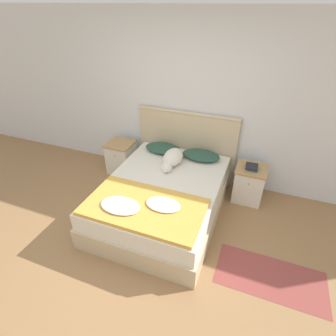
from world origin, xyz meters
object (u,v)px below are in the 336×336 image
(nightstand_left, at_px, (121,157))
(pillow_left, at_px, (163,148))
(nightstand_right, at_px, (249,183))
(dog, at_px, (173,158))
(book_stack, at_px, (252,167))
(bed, at_px, (163,197))
(pillow_right, at_px, (201,155))

(nightstand_left, relative_size, pillow_left, 0.95)
(nightstand_left, xyz_separation_m, nightstand_right, (2.17, 0.00, 0.00))
(pillow_left, bearing_deg, nightstand_right, -1.64)
(nightstand_right, distance_m, dog, 1.20)
(nightstand_left, relative_size, nightstand_right, 1.00)
(pillow_left, height_order, book_stack, pillow_left)
(bed, xyz_separation_m, book_stack, (1.08, 0.73, 0.32))
(bed, bearing_deg, book_stack, 34.18)
(bed, distance_m, nightstand_right, 1.32)
(nightstand_right, height_order, dog, dog)
(pillow_left, bearing_deg, dog, -47.98)
(nightstand_right, height_order, book_stack, book_stack)
(nightstand_left, bearing_deg, nightstand_right, 0.00)
(bed, distance_m, dog, 0.60)
(pillow_right, bearing_deg, pillow_left, 180.00)
(pillow_left, relative_size, book_stack, 2.86)
(book_stack, bearing_deg, dog, -166.89)
(pillow_left, distance_m, book_stack, 1.40)
(bed, height_order, pillow_right, pillow_right)
(nightstand_right, bearing_deg, dog, -166.23)
(pillow_left, distance_m, dog, 0.42)
(dog, distance_m, book_stack, 1.15)
(nightstand_left, xyz_separation_m, dog, (1.05, -0.27, 0.35))
(nightstand_right, xyz_separation_m, book_stack, (-0.00, -0.01, 0.30))
(pillow_left, xyz_separation_m, pillow_right, (0.63, 0.00, 0.00))
(nightstand_left, height_order, nightstand_right, same)
(dog, bearing_deg, pillow_left, 132.02)
(bed, height_order, book_stack, book_stack)
(book_stack, bearing_deg, pillow_right, 175.98)
(nightstand_left, xyz_separation_m, pillow_left, (0.77, 0.04, 0.31))
(nightstand_left, distance_m, dog, 1.14)
(nightstand_left, height_order, pillow_right, pillow_right)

